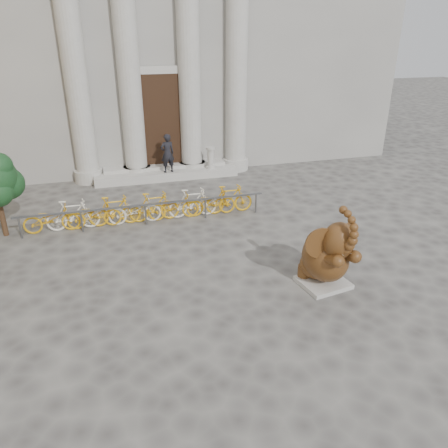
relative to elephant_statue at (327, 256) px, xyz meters
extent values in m
plane|color=#474442|center=(-2.51, 0.14, -0.83)|extent=(80.00, 80.00, 0.00)
cube|color=gray|center=(-2.51, 15.14, 5.17)|extent=(22.00, 10.00, 12.00)
cube|color=black|center=(-2.51, 10.06, 1.47)|extent=(2.40, 0.16, 4.00)
cylinder|color=#A8A59E|center=(-5.71, 9.94, 3.17)|extent=(0.90, 0.90, 8.00)
cylinder|color=#A8A59E|center=(-3.71, 9.94, 3.17)|extent=(0.90, 0.90, 8.00)
cylinder|color=#A8A59E|center=(-1.31, 9.94, 3.17)|extent=(0.90, 0.90, 8.00)
cylinder|color=#A8A59E|center=(0.69, 9.94, 3.17)|extent=(0.90, 0.90, 8.00)
cube|color=#A8A59E|center=(-2.51, 9.54, -0.65)|extent=(6.00, 1.20, 0.36)
cube|color=#A8A59E|center=(-0.01, 0.04, -0.77)|extent=(1.30, 1.20, 0.11)
ellipsoid|color=black|center=(-0.05, 0.28, -0.37)|extent=(1.10, 1.06, 0.73)
ellipsoid|color=black|center=(-0.01, 0.06, -0.05)|extent=(1.31, 1.53, 1.19)
cylinder|color=black|center=(-0.38, 0.38, -0.57)|extent=(0.39, 0.39, 0.30)
cylinder|color=black|center=(0.23, 0.48, -0.57)|extent=(0.39, 0.39, 0.30)
cylinder|color=black|center=(-0.18, -0.43, 0.17)|extent=(0.38, 0.72, 0.45)
cylinder|color=black|center=(0.31, -0.35, 0.17)|extent=(0.38, 0.72, 0.45)
ellipsoid|color=black|center=(0.06, -0.35, 0.58)|extent=(0.89, 0.85, 0.91)
cylinder|color=black|center=(-0.35, -0.28, 0.54)|extent=(0.78, 0.17, 0.78)
cylinder|color=black|center=(0.42, -0.15, 0.54)|extent=(0.71, 0.41, 0.78)
cone|color=beige|center=(-0.04, -0.59, 0.40)|extent=(0.18, 0.27, 0.12)
cone|color=beige|center=(0.23, -0.55, 0.40)|extent=(0.10, 0.27, 0.12)
cube|color=slate|center=(-3.90, 4.90, -0.13)|extent=(8.00, 0.06, 0.06)
cylinder|color=slate|center=(-7.70, 4.90, -0.48)|extent=(0.06, 0.06, 0.70)
cylinder|color=slate|center=(-5.90, 4.90, -0.48)|extent=(0.06, 0.06, 0.70)
cylinder|color=slate|center=(-3.90, 4.90, -0.48)|extent=(0.06, 0.06, 0.70)
cylinder|color=slate|center=(-1.90, 4.90, -0.48)|extent=(0.06, 0.06, 0.70)
cylinder|color=slate|center=(-0.10, 4.90, -0.48)|extent=(0.06, 0.06, 0.70)
imported|color=gold|center=(-6.81, 5.15, -0.33)|extent=(1.70, 0.50, 1.00)
imported|color=silver|center=(-6.16, 5.15, -0.33)|extent=(1.66, 0.47, 1.00)
imported|color=gold|center=(-5.52, 5.15, -0.33)|extent=(1.70, 0.50, 1.00)
imported|color=gold|center=(-4.87, 5.15, -0.33)|extent=(1.66, 0.47, 1.00)
imported|color=silver|center=(-4.22, 5.15, -0.33)|extent=(1.70, 0.50, 1.00)
imported|color=gold|center=(-3.58, 5.15, -0.33)|extent=(1.66, 0.47, 1.00)
imported|color=gold|center=(-2.93, 5.15, -0.33)|extent=(1.70, 0.50, 1.00)
imported|color=silver|center=(-2.29, 5.15, -0.33)|extent=(1.66, 0.47, 1.00)
imported|color=gold|center=(-1.64, 5.15, -0.33)|extent=(1.70, 0.50, 1.00)
imported|color=gold|center=(-1.00, 5.15, -0.33)|extent=(1.66, 0.47, 1.00)
cylinder|color=#332114|center=(-8.21, 5.27, -0.02)|extent=(0.16, 0.16, 1.61)
sphere|color=black|center=(-7.90, 5.45, 0.78)|extent=(0.99, 0.99, 0.99)
imported|color=black|center=(-2.48, 9.19, 0.33)|extent=(0.65, 0.50, 1.61)
cylinder|color=#A8A59E|center=(-0.64, 9.24, -0.41)|extent=(0.37, 0.37, 0.11)
cylinder|color=#A8A59E|center=(-0.64, 9.24, -0.05)|extent=(0.26, 0.26, 0.84)
cylinder|color=#A8A59E|center=(-0.64, 9.24, 0.40)|extent=(0.37, 0.37, 0.09)
camera|label=1|loc=(-4.95, -8.36, 5.15)|focal=35.00mm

